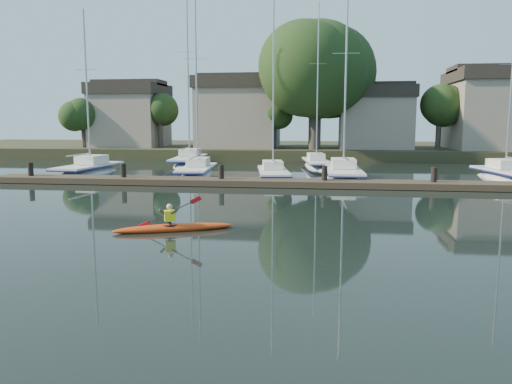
# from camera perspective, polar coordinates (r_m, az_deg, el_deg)

# --- Properties ---
(ground) EXTENTS (160.00, 160.00, 0.00)m
(ground) POSITION_cam_1_polar(r_m,az_deg,el_deg) (15.26, -3.61, -6.00)
(ground) COLOR black
(ground) RESTS_ON ground
(kayak) EXTENTS (4.00, 2.10, 1.32)m
(kayak) POSITION_cam_1_polar(r_m,az_deg,el_deg) (17.27, -9.44, -3.88)
(kayak) COLOR #C4440F
(kayak) RESTS_ON ground
(dock) EXTENTS (34.00, 2.00, 1.80)m
(dock) POSITION_cam_1_polar(r_m,az_deg,el_deg) (28.87, 1.85, 1.10)
(dock) COLOR #463828
(dock) RESTS_ON ground
(sailboat_0) EXTENTS (2.77, 8.18, 12.77)m
(sailboat_0) POSITION_cam_1_polar(r_m,az_deg,el_deg) (37.55, -18.52, 1.67)
(sailboat_0) COLOR white
(sailboat_0) RESTS_ON ground
(sailboat_1) EXTENTS (2.81, 8.51, 13.67)m
(sailboat_1) POSITION_cam_1_polar(r_m,az_deg,el_deg) (34.89, -6.72, 1.61)
(sailboat_1) COLOR white
(sailboat_1) RESTS_ON ground
(sailboat_2) EXTENTS (3.21, 8.44, 13.64)m
(sailboat_2) POSITION_cam_1_polar(r_m,az_deg,el_deg) (32.96, 1.96, 1.31)
(sailboat_2) COLOR white
(sailboat_2) RESTS_ON ground
(sailboat_3) EXTENTS (2.55, 8.68, 13.88)m
(sailboat_3) POSITION_cam_1_polar(r_m,az_deg,el_deg) (32.99, 9.96, 1.14)
(sailboat_3) COLOR white
(sailboat_3) RESTS_ON ground
(sailboat_4) EXTENTS (3.33, 7.72, 12.69)m
(sailboat_4) POSITION_cam_1_polar(r_m,az_deg,el_deg) (35.87, 26.68, 0.95)
(sailboat_4) COLOR white
(sailboat_4) RESTS_ON ground
(sailboat_5) EXTENTS (3.29, 10.11, 16.44)m
(sailboat_5) POSITION_cam_1_polar(r_m,az_deg,el_deg) (43.72, -7.64, 2.87)
(sailboat_5) COLOR white
(sailboat_5) RESTS_ON ground
(sailboat_6) EXTENTS (3.09, 9.15, 14.27)m
(sailboat_6) POSITION_cam_1_polar(r_m,az_deg,el_deg) (41.58, 6.93, 2.67)
(sailboat_6) COLOR white
(sailboat_6) RESTS_ON ground
(shore) EXTENTS (90.00, 25.25, 12.75)m
(shore) POSITION_cam_1_polar(r_m,az_deg,el_deg) (54.81, 6.42, 7.52)
(shore) COLOR #27361B
(shore) RESTS_ON ground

